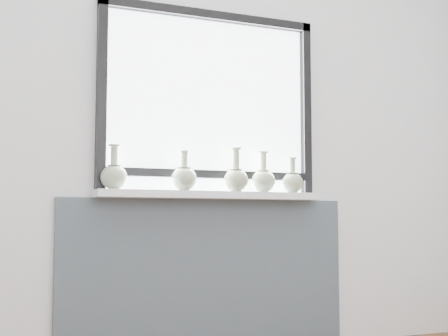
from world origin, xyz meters
name	(u,v)px	position (x,y,z in m)	size (l,w,h in m)	color
back_wall	(207,123)	(0.00, 1.81, 1.30)	(3.60, 0.02, 2.60)	silver
apron_panel	(209,275)	(0.00, 1.78, 0.43)	(1.70, 0.03, 0.86)	#424E55
windowsill	(213,195)	(0.00, 1.71, 0.88)	(1.32, 0.18, 0.04)	silver
window	(209,98)	(0.00, 1.77, 1.44)	(1.30, 0.06, 1.05)	black
vase_a	(114,175)	(-0.56, 1.71, 0.98)	(0.14, 0.14, 0.24)	#9BAD8B
vase_b	(184,177)	(-0.18, 1.69, 0.97)	(0.14, 0.14, 0.22)	#9BAD8B
vase_c	(236,178)	(0.13, 1.68, 0.98)	(0.14, 0.14, 0.25)	#9BAD8B
vase_d	(263,179)	(0.31, 1.71, 0.98)	(0.14, 0.14, 0.24)	#9BAD8B
vase_e	(292,181)	(0.49, 1.69, 0.97)	(0.13, 0.13, 0.21)	#9BAD8B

